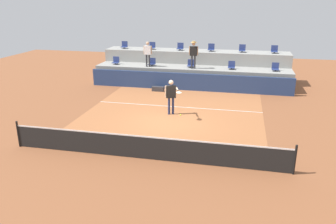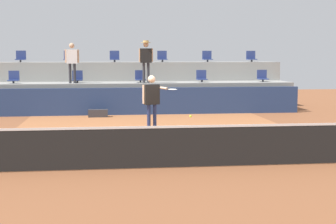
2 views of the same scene
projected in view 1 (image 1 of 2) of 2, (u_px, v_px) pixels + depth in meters
The scene contains 23 objects.
ground_plane at pixel (168, 122), 16.08m from camera, with size 40.00×40.00×0.00m, color brown.
court_inner_paint at pixel (172, 115), 17.00m from camera, with size 9.00×10.00×0.01m, color #A36038.
court_service_line at pixel (178, 107), 18.29m from camera, with size 9.00×0.06×0.00m, color silver.
tennis_net at pixel (145, 147), 12.22m from camera, with size 10.48×0.08×1.07m.
sponsor_backboard at pixel (188, 82), 21.45m from camera, with size 13.00×0.16×1.10m, color navy.
seating_tier_lower at pixel (191, 76), 22.62m from camera, with size 13.00×1.80×1.25m, color gray.
seating_tier_upper at pixel (195, 65), 24.15m from camera, with size 13.00×1.80×2.10m, color gray.
stadium_chair_lower_far_left at pixel (116, 61), 23.38m from camera, with size 0.44×0.40×0.52m.
stadium_chair_lower_left at pixel (152, 63), 22.84m from camera, with size 0.44×0.40×0.52m.
stadium_chair_lower_center at pixel (191, 64), 22.30m from camera, with size 0.44×0.40×0.52m.
stadium_chair_lower_right at pixel (232, 66), 21.76m from camera, with size 0.44×0.40×0.52m.
stadium_chair_lower_far_right at pixel (275, 68), 21.20m from camera, with size 0.44×0.40×0.52m.
stadium_chair_upper_far_left at pixel (124, 45), 24.76m from camera, with size 0.44×0.40×0.52m.
stadium_chair_upper_left at pixel (152, 46), 24.33m from camera, with size 0.44×0.40×0.52m.
stadium_chair_upper_mid_left at pixel (180, 47), 23.91m from camera, with size 0.44×0.40×0.52m.
stadium_chair_upper_mid_right at pixel (211, 48), 23.46m from camera, with size 0.44×0.40×0.52m.
stadium_chair_upper_right at pixel (242, 49), 23.02m from camera, with size 0.44×0.40×0.52m.
stadium_chair_upper_far_right at pixel (274, 50), 22.59m from camera, with size 0.44×0.40×0.52m.
tennis_player at pixel (171, 94), 16.77m from camera, with size 1.03×1.16×1.79m.
spectator_in_white at pixel (148, 52), 22.27m from camera, with size 0.59×0.23×1.66m.
spectator_with_hat at pixel (194, 52), 21.62m from camera, with size 0.60×0.43×1.78m.
tennis_ball at pixel (181, 115), 14.78m from camera, with size 0.07×0.07×0.07m.
equipment_bag at pixel (158, 89), 21.35m from camera, with size 0.76×0.28×0.30m, color #333338.
Camera 1 is at (3.23, -14.71, 5.64)m, focal length 35.86 mm.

